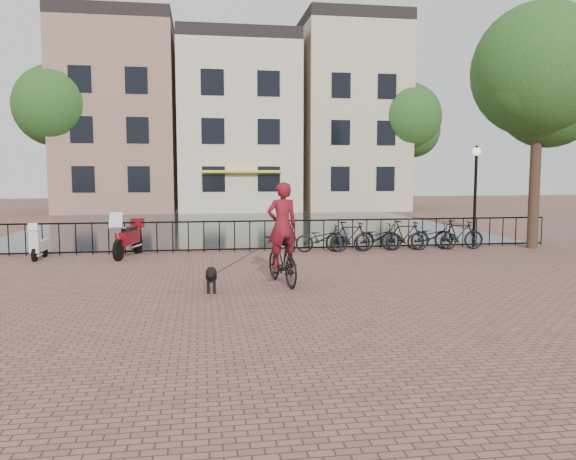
{
  "coord_description": "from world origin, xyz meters",
  "views": [
    {
      "loc": [
        -2.08,
        -10.38,
        2.58
      ],
      "look_at": [
        0.0,
        3.0,
        1.2
      ],
      "focal_mm": 35.0,
      "sensor_mm": 36.0,
      "label": 1
    }
  ],
  "objects": [
    {
      "name": "canal_house_mid",
      "position": [
        0.5,
        30.0,
        5.9
      ],
      "size": [
        8.0,
        9.5,
        11.8
      ],
      "color": "#BEB48F",
      "rests_on": "ground"
    },
    {
      "name": "tree_far_left",
      "position": [
        -11.0,
        27.0,
        6.73
      ],
      "size": [
        5.04,
        5.04,
        9.27
      ],
      "color": "black",
      "rests_on": "ground"
    },
    {
      "name": "lamp_post",
      "position": [
        7.2,
        7.6,
        2.38
      ],
      "size": [
        0.3,
        0.3,
        3.45
      ],
      "color": "black",
      "rests_on": "ground"
    },
    {
      "name": "parked_bike_4",
      "position": [
        5.6,
        7.4,
        0.45
      ],
      "size": [
        1.75,
        0.71,
        0.9
      ],
      "primitive_type": "imported",
      "rotation": [
        0.0,
        0.0,
        1.5
      ],
      "color": "black",
      "rests_on": "ground"
    },
    {
      "name": "ground",
      "position": [
        0.0,
        0.0,
        0.0
      ],
      "size": [
        100.0,
        100.0,
        0.0
      ],
      "primitive_type": "plane",
      "color": "brown",
      "rests_on": "ground"
    },
    {
      "name": "canal_house_left",
      "position": [
        -7.5,
        30.0,
        6.4
      ],
      "size": [
        7.5,
        9.0,
        12.8
      ],
      "color": "#926555",
      "rests_on": "ground"
    },
    {
      "name": "parked_bike_5",
      "position": [
        6.55,
        7.4,
        0.5
      ],
      "size": [
        1.71,
        0.69,
        1.0
      ],
      "primitive_type": "imported",
      "rotation": [
        0.0,
        0.0,
        1.44
      ],
      "color": "black",
      "rests_on": "ground"
    },
    {
      "name": "tree_far_right",
      "position": [
        12.0,
        27.0,
        6.35
      ],
      "size": [
        4.76,
        4.76,
        8.76
      ],
      "color": "black",
      "rests_on": "ground"
    },
    {
      "name": "canal_house_right",
      "position": [
        8.5,
        30.0,
        6.65
      ],
      "size": [
        7.0,
        9.0,
        13.3
      ],
      "color": "#C5B192",
      "rests_on": "ground"
    },
    {
      "name": "cyclist",
      "position": [
        -0.24,
        2.35,
        1.05
      ],
      "size": [
        0.96,
        2.1,
        2.77
      ],
      "rotation": [
        0.0,
        0.0,
        3.33
      ],
      "color": "black",
      "rests_on": "ground"
    },
    {
      "name": "parked_bike_2",
      "position": [
        3.7,
        7.4,
        0.45
      ],
      "size": [
        1.75,
        0.72,
        0.9
      ],
      "primitive_type": "imported",
      "rotation": [
        0.0,
        0.0,
        1.64
      ],
      "color": "black",
      "rests_on": "ground"
    },
    {
      "name": "tree_near_right",
      "position": [
        9.2,
        7.3,
        5.97
      ],
      "size": [
        4.48,
        4.48,
        8.24
      ],
      "color": "black",
      "rests_on": "ground"
    },
    {
      "name": "railing",
      "position": [
        0.0,
        8.0,
        0.5
      ],
      "size": [
        20.0,
        0.05,
        1.02
      ],
      "color": "black",
      "rests_on": "ground"
    },
    {
      "name": "parked_bike_3",
      "position": [
        4.65,
        7.4,
        0.5
      ],
      "size": [
        1.68,
        0.53,
        1.0
      ],
      "primitive_type": "imported",
      "rotation": [
        0.0,
        0.0,
        1.54
      ],
      "color": "black",
      "rests_on": "ground"
    },
    {
      "name": "parked_bike_0",
      "position": [
        1.8,
        7.4,
        0.45
      ],
      "size": [
        1.76,
        0.74,
        0.9
      ],
      "primitive_type": "imported",
      "rotation": [
        0.0,
        0.0,
        1.49
      ],
      "color": "black",
      "rests_on": "ground"
    },
    {
      "name": "parked_bike_1",
      "position": [
        2.75,
        7.4,
        0.5
      ],
      "size": [
        1.68,
        0.51,
        1.0
      ],
      "primitive_type": "imported",
      "rotation": [
        0.0,
        0.0,
        1.6
      ],
      "color": "black",
      "rests_on": "ground"
    },
    {
      "name": "scooter",
      "position": [
        -6.9,
        7.27,
        0.58
      ],
      "size": [
        0.39,
        1.26,
        1.16
      ],
      "rotation": [
        0.0,
        0.0,
        -0.03
      ],
      "color": "silver",
      "rests_on": "ground"
    },
    {
      "name": "dog",
      "position": [
        -1.88,
        1.75,
        0.3
      ],
      "size": [
        0.3,
        0.9,
        0.6
      ],
      "rotation": [
        0.0,
        0.0,
        -0.02
      ],
      "color": "black",
      "rests_on": "ground"
    },
    {
      "name": "canal_water",
      "position": [
        0.0,
        17.3,
        0.0
      ],
      "size": [
        20.0,
        20.0,
        0.0
      ],
      "primitive_type": "plane",
      "color": "black",
      "rests_on": "ground"
    },
    {
      "name": "motorcycle",
      "position": [
        -4.32,
        7.33,
        0.73
      ],
      "size": [
        0.98,
        2.11,
        1.47
      ],
      "rotation": [
        0.0,
        0.0,
        -0.25
      ],
      "color": "maroon",
      "rests_on": "ground"
    }
  ]
}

